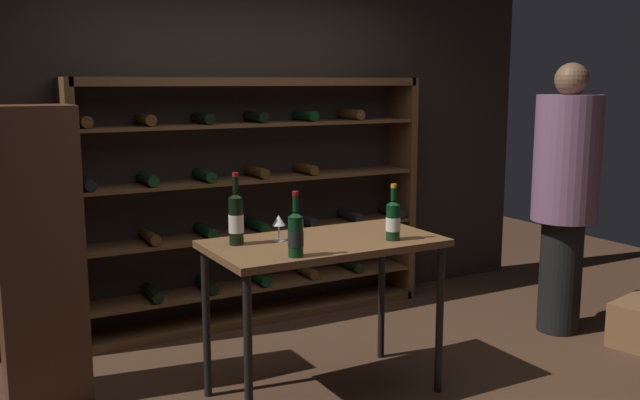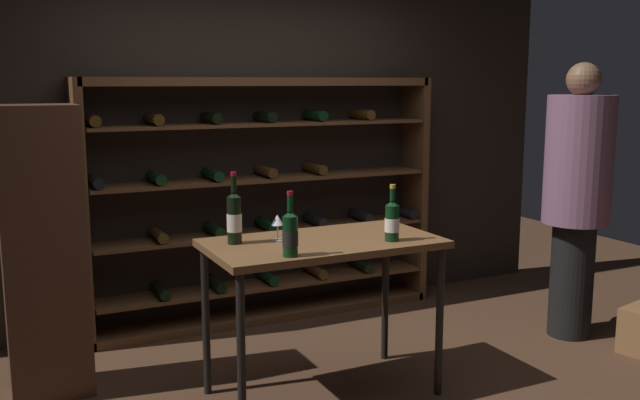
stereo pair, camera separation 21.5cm
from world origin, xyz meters
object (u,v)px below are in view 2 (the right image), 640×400
object	(u,v)px
wine_bottle_black_capsule	(290,233)
wine_rack	(264,201)
tasting_table	(323,256)
person_bystander_dark_jacket	(577,189)
display_cabinet	(44,253)
wine_bottle_gold_foil	(392,221)
wine_glass_stemmed_center	(277,221)
wine_bottle_red_label	(234,218)

from	to	relation	value
wine_bottle_black_capsule	wine_rack	bearing A→B (deg)	72.77
tasting_table	person_bystander_dark_jacket	size ratio (longest dim) A/B	0.68
wine_rack	person_bystander_dark_jacket	distance (m)	2.22
display_cabinet	wine_bottle_black_capsule	distance (m)	1.48
tasting_table	wine_bottle_gold_foil	xyz separation A→B (m)	(0.34, -0.19, 0.21)
person_bystander_dark_jacket	wine_glass_stemmed_center	xyz separation A→B (m)	(-2.24, 0.00, -0.03)
wine_bottle_gold_foil	wine_bottle_red_label	world-z (taller)	wine_bottle_red_label
wine_glass_stemmed_center	display_cabinet	bearing A→B (deg)	152.27
wine_rack	wine_bottle_red_label	xyz separation A→B (m)	(-0.67, -1.26, 0.15)
wine_rack	display_cabinet	size ratio (longest dim) A/B	1.62
wine_rack	tasting_table	world-z (taller)	wine_rack
tasting_table	wine_glass_stemmed_center	xyz separation A→B (m)	(-0.23, 0.10, 0.20)
display_cabinet	tasting_table	bearing A→B (deg)	-27.00
tasting_table	wine_glass_stemmed_center	distance (m)	0.32
wine_rack	wine_bottle_gold_foil	xyz separation A→B (m)	(0.14, -1.58, 0.12)
wine_rack	display_cabinet	world-z (taller)	wine_rack
wine_bottle_red_label	wine_glass_stemmed_center	bearing A→B (deg)	-8.16
display_cabinet	wine_bottle_red_label	xyz separation A→B (m)	(0.93, -0.58, 0.22)
wine_bottle_gold_foil	wine_glass_stemmed_center	distance (m)	0.63
display_cabinet	wine_bottle_gold_foil	world-z (taller)	display_cabinet
display_cabinet	wine_glass_stemmed_center	world-z (taller)	display_cabinet
wine_bottle_red_label	tasting_table	bearing A→B (deg)	-15.80
wine_bottle_gold_foil	wine_rack	bearing A→B (deg)	94.92
wine_rack	wine_bottle_red_label	distance (m)	1.43
wine_bottle_gold_foil	tasting_table	bearing A→B (deg)	151.01
person_bystander_dark_jacket	display_cabinet	world-z (taller)	person_bystander_dark_jacket
person_bystander_dark_jacket	wine_glass_stemmed_center	distance (m)	2.24
person_bystander_dark_jacket	wine_glass_stemmed_center	bearing A→B (deg)	106.35
wine_bottle_gold_foil	wine_bottle_red_label	distance (m)	0.87
person_bystander_dark_jacket	wine_bottle_gold_foil	xyz separation A→B (m)	(-1.67, -0.28, -0.03)
wine_bottle_black_capsule	person_bystander_dark_jacket	bearing A→B (deg)	8.82
person_bystander_dark_jacket	wine_bottle_gold_foil	bearing A→B (deg)	116.02
person_bystander_dark_jacket	wine_bottle_red_label	world-z (taller)	person_bystander_dark_jacket
tasting_table	wine_bottle_gold_foil	world-z (taller)	wine_bottle_gold_foil
wine_bottle_black_capsule	wine_bottle_gold_foil	bearing A→B (deg)	6.78
wine_rack	display_cabinet	bearing A→B (deg)	-157.17
display_cabinet	wine_glass_stemmed_center	size ratio (longest dim) A/B	11.37
wine_glass_stemmed_center	wine_bottle_gold_foil	bearing A→B (deg)	-26.68
wine_rack	tasting_table	size ratio (longest dim) A/B	2.09
wine_bottle_gold_foil	wine_glass_stemmed_center	world-z (taller)	wine_bottle_gold_foil
wine_rack	person_bystander_dark_jacket	world-z (taller)	person_bystander_dark_jacket
wine_rack	wine_glass_stemmed_center	xyz separation A→B (m)	(-0.43, -1.29, 0.12)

